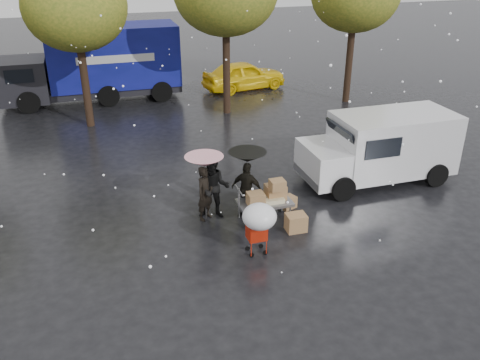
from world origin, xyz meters
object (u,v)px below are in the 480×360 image
object	(u,v)px
shopping_cart	(259,219)
blue_truck	(97,64)
vendor_cart	(268,197)
yellow_taxi	(244,75)
person_pink	(205,193)
person_black	(247,189)
white_van	(382,146)

from	to	relation	value
shopping_cart	blue_truck	distance (m)	15.32
vendor_cart	yellow_taxi	world-z (taller)	yellow_taxi
yellow_taxi	person_pink	bearing A→B (deg)	148.23
shopping_cart	blue_truck	size ratio (longest dim) A/B	0.18
yellow_taxi	person_black	bearing A→B (deg)	153.17
shopping_cart	yellow_taxi	world-z (taller)	yellow_taxi
person_pink	blue_truck	distance (m)	13.02
person_pink	white_van	size ratio (longest dim) A/B	0.32
vendor_cart	yellow_taxi	bearing A→B (deg)	75.20
white_van	blue_truck	xyz separation A→B (m)	(-8.21, 11.95, 0.60)
white_van	blue_truck	distance (m)	14.51
person_black	blue_truck	bearing A→B (deg)	-33.94
vendor_cart	shopping_cart	distance (m)	1.87
person_black	white_van	xyz separation A→B (m)	(4.85, 0.97, 0.36)
person_pink	blue_truck	xyz separation A→B (m)	(-2.17, 12.80, 0.96)
person_pink	shopping_cart	world-z (taller)	person_pink
white_van	vendor_cart	bearing A→B (deg)	-162.08
shopping_cart	white_van	size ratio (longest dim) A/B	0.30
vendor_cart	yellow_taxi	xyz separation A→B (m)	(3.48, 13.16, 0.01)
person_black	white_van	bearing A→B (deg)	-127.14
person_black	white_van	size ratio (longest dim) A/B	0.33
yellow_taxi	vendor_cart	bearing A→B (deg)	155.54
vendor_cart	shopping_cart	bearing A→B (deg)	-116.76
person_pink	yellow_taxi	bearing A→B (deg)	32.65
shopping_cart	blue_truck	world-z (taller)	blue_truck
person_black	white_van	distance (m)	4.96
white_van	yellow_taxi	world-z (taller)	white_van
person_black	vendor_cart	size ratio (longest dim) A/B	1.06
shopping_cart	person_black	bearing A→B (deg)	79.75
white_van	yellow_taxi	distance (m)	11.78
person_black	blue_truck	world-z (taller)	blue_truck
person_black	yellow_taxi	bearing A→B (deg)	-65.67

